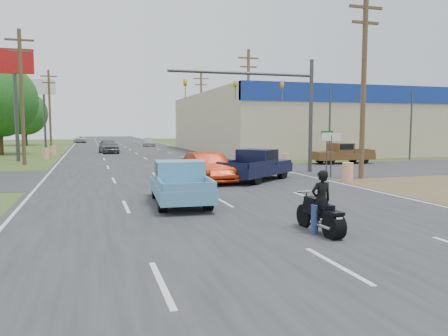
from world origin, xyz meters
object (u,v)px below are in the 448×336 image
object	(u,v)px
distant_car_white	(80,139)
distant_car_grey	(109,146)
motorcycle	(322,217)
red_convertible	(207,168)
distant_car_silver	(149,142)
navy_pickup	(257,165)
blue_pickup	(179,182)
brown_pickup	(340,153)
rider	(321,204)

from	to	relation	value
distant_car_white	distant_car_grey	bearing A→B (deg)	89.68
motorcycle	distant_car_white	size ratio (longest dim) A/B	0.49
red_convertible	distant_car_silver	distance (m)	43.54
motorcycle	navy_pickup	world-z (taller)	navy_pickup
motorcycle	distant_car_grey	size ratio (longest dim) A/B	0.47
blue_pickup	navy_pickup	xyz separation A→B (m)	(5.32, 5.66, 0.04)
brown_pickup	distant_car_grey	bearing A→B (deg)	42.69
motorcycle	distant_car_silver	xyz separation A→B (m)	(2.55, 55.00, 0.14)
rider	navy_pickup	bearing A→B (deg)	-106.60
blue_pickup	brown_pickup	world-z (taller)	brown_pickup
motorcycle	brown_pickup	world-z (taller)	brown_pickup
blue_pickup	distant_car_white	world-z (taller)	blue_pickup
brown_pickup	distant_car_grey	size ratio (longest dim) A/B	1.09
red_convertible	motorcycle	size ratio (longest dim) A/B	2.14
motorcycle	blue_pickup	xyz separation A→B (m)	(-2.68, 5.74, 0.33)
rider	blue_pickup	world-z (taller)	rider
blue_pickup	navy_pickup	size ratio (longest dim) A/B	0.97
red_convertible	distant_car_silver	bearing A→B (deg)	82.06
rider	brown_pickup	xyz separation A→B (m)	(12.78, 19.51, 0.00)
brown_pickup	distant_car_white	size ratio (longest dim) A/B	1.13
distant_car_white	rider	bearing A→B (deg)	89.47
red_convertible	rider	bearing A→B (deg)	-94.26
rider	distant_car_white	bearing A→B (deg)	-87.60
red_convertible	distant_car_grey	distance (m)	27.62
motorcycle	red_convertible	bearing A→B (deg)	86.78
red_convertible	navy_pickup	world-z (taller)	navy_pickup
blue_pickup	red_convertible	bearing A→B (deg)	69.50
rider	distant_car_grey	world-z (taller)	rider
blue_pickup	navy_pickup	bearing A→B (deg)	50.64
red_convertible	rider	xyz separation A→B (m)	(0.05, -11.49, 0.06)
motorcycle	rider	bearing A→B (deg)	90.00
navy_pickup	distant_car_white	size ratio (longest dim) A/B	1.18
distant_car_silver	brown_pickup	bearing A→B (deg)	-69.29
red_convertible	brown_pickup	size ratio (longest dim) A/B	0.93
navy_pickup	distant_car_silver	xyz separation A→B (m)	(-0.09, 43.60, -0.23)
blue_pickup	distant_car_white	size ratio (longest dim) A/B	1.14
motorcycle	brown_pickup	bearing A→B (deg)	53.36
navy_pickup	distant_car_grey	bearing A→B (deg)	153.17
blue_pickup	distant_car_grey	bearing A→B (deg)	95.93
motorcycle	navy_pickup	bearing A→B (deg)	73.47
motorcycle	distant_car_silver	size ratio (longest dim) A/B	0.50
blue_pickup	brown_pickup	size ratio (longest dim) A/B	1.01
motorcycle	distant_car_white	xyz separation A→B (m)	(-7.55, 73.30, 0.12)
red_convertible	brown_pickup	distance (m)	15.13
distant_car_grey	navy_pickup	bearing A→B (deg)	-82.50
distant_car_silver	navy_pickup	bearing A→B (deg)	-85.27
red_convertible	distant_car_white	xyz separation A→B (m)	(-7.50, 61.76, -0.15)
red_convertible	motorcycle	world-z (taller)	red_convertible
rider	distant_car_white	size ratio (longest dim) A/B	0.37
distant_car_white	motorcycle	bearing A→B (deg)	89.47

